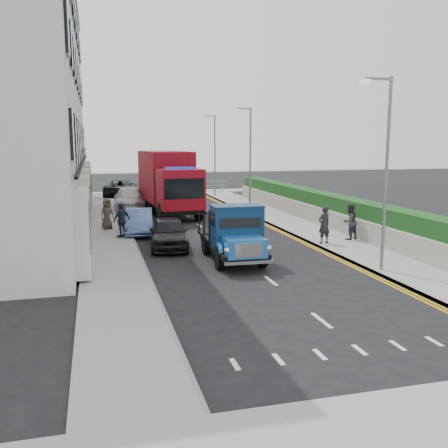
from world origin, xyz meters
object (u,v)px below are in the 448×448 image
at_px(lamp_mid, 249,154).
at_px(pedestrian_east_near, 324,225).
at_px(lamp_far, 213,151).
at_px(parked_car_front, 169,233).
at_px(lamp_near, 384,164).
at_px(bedford_lorry, 236,237).
at_px(red_lorry, 168,181).

height_order(lamp_mid, pedestrian_east_near, lamp_mid).
relative_size(lamp_far, parked_car_front, 1.71).
bearing_deg(parked_car_front, lamp_near, -36.12).
relative_size(lamp_mid, bedford_lorry, 1.41).
relative_size(lamp_near, parked_car_front, 1.71).
xyz_separation_m(red_lorry, parked_car_front, (-1.56, -10.58, -1.51)).
bearing_deg(lamp_near, red_lorry, 107.13).
distance_m(lamp_far, pedestrian_east_near, 21.22).
bearing_deg(red_lorry, lamp_near, -77.33).
distance_m(bedford_lorry, red_lorry, 14.23).
relative_size(lamp_far, bedford_lorry, 1.41).
bearing_deg(parked_car_front, lamp_mid, 61.93).
xyz_separation_m(lamp_near, red_lorry, (-5.22, 16.93, -1.79)).
bearing_deg(lamp_mid, parked_car_front, -125.08).
xyz_separation_m(lamp_near, parked_car_front, (-6.78, 6.35, -3.30)).
distance_m(lamp_near, bedford_lorry, 6.16).
relative_size(lamp_far, red_lorry, 0.87).
relative_size(red_lorry, pedestrian_east_near, 4.66).
height_order(parked_car_front, pedestrian_east_near, pedestrian_east_near).
distance_m(lamp_near, pedestrian_east_near, 5.83).
bearing_deg(lamp_far, bedford_lorry, -101.33).
distance_m(lamp_far, parked_car_front, 21.05).
bearing_deg(pedestrian_east_near, lamp_far, -103.62).
bearing_deg(bedford_lorry, lamp_near, -28.89).
height_order(lamp_near, lamp_far, same).
height_order(lamp_far, pedestrian_east_near, lamp_far).
bearing_deg(red_lorry, lamp_far, 55.61).
height_order(lamp_mid, parked_car_front, lamp_mid).
relative_size(bedford_lorry, parked_car_front, 1.21).
relative_size(lamp_far, pedestrian_east_near, 4.04).
bearing_deg(parked_car_front, bedford_lorry, -52.48).
relative_size(lamp_near, lamp_far, 1.00).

